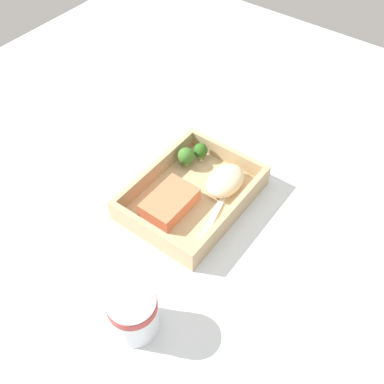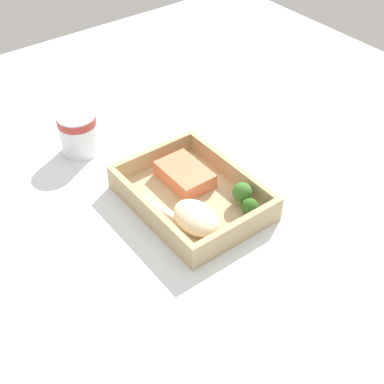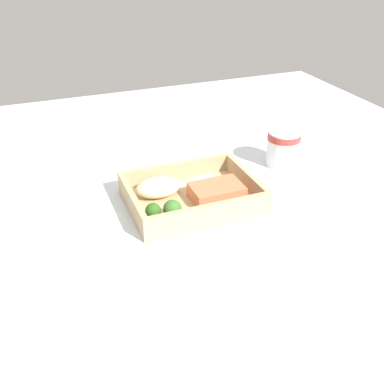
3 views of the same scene
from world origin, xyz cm
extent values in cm
cube|color=silver|center=(0.00, 0.00, -1.00)|extent=(160.00, 160.00, 2.00)
cube|color=tan|center=(0.00, 0.00, 0.60)|extent=(27.18, 20.45, 1.20)
cube|color=tan|center=(0.00, -9.63, 3.16)|extent=(27.18, 1.20, 3.91)
cube|color=tan|center=(0.00, 9.63, 3.16)|extent=(27.18, 1.20, 3.91)
cube|color=tan|center=(-12.99, 0.00, 3.16)|extent=(1.20, 18.05, 3.91)
cube|color=tan|center=(12.99, 0.00, 3.16)|extent=(1.20, 18.05, 3.91)
cube|color=#E4774E|center=(-4.85, 1.92, 2.75)|extent=(10.95, 7.40, 3.10)
ellipsoid|color=beige|center=(6.27, -3.89, 3.15)|extent=(9.80, 6.88, 3.91)
cylinder|color=#7CA351|center=(6.66, 6.52, 2.02)|extent=(1.40, 1.40, 1.64)
sphere|color=#3B7029|center=(6.66, 6.52, 3.86)|extent=(3.70, 3.70, 3.70)
cylinder|color=#749D54|center=(10.21, 5.26, 1.93)|extent=(1.19, 1.19, 1.46)
sphere|color=#2D601D|center=(10.21, 5.26, 3.53)|extent=(3.14, 3.14, 3.14)
cube|color=white|center=(-2.15, -6.68, 1.42)|extent=(12.32, 3.92, 0.44)
cube|color=white|center=(5.54, -4.86, 1.42)|extent=(3.82, 2.92, 0.44)
cylinder|color=white|center=(-27.46, -8.78, 4.42)|extent=(7.84, 7.84, 8.84)
cylinder|color=#B23833|center=(-27.46, -8.78, 7.64)|extent=(8.07, 8.07, 1.59)
camera|label=1|loc=(-47.83, -35.54, 71.32)|focal=42.00mm
camera|label=2|loc=(59.67, -45.42, 68.54)|focal=50.00mm
camera|label=3|loc=(30.05, 76.39, 50.98)|focal=42.00mm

